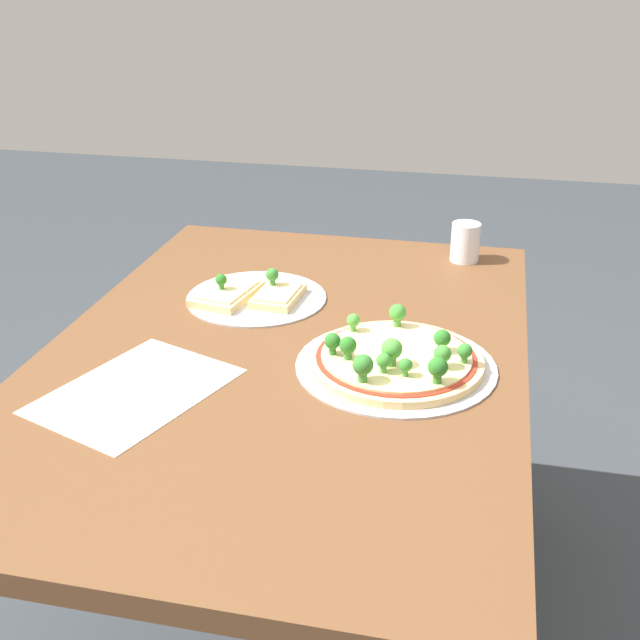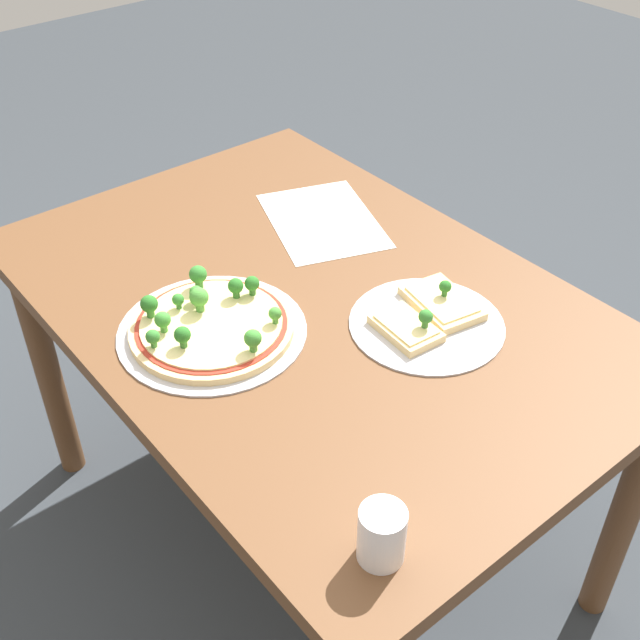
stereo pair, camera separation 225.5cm
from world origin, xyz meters
The scene contains 6 objects.
ground_plane centered at (0.00, 0.00, 0.00)m, with size 8.00×8.00×0.00m, color #33383D.
dining_table centered at (0.00, 0.00, 0.62)m, with size 1.24×0.85×0.71m.
pizza_tray_whole centered at (0.03, 0.20, 0.72)m, with size 0.34×0.34×0.07m.
pizza_tray_slice centered at (-0.19, -0.12, 0.72)m, with size 0.29×0.29×0.06m.
drinking_cup centered at (-0.51, 0.29, 0.75)m, with size 0.06×0.06×0.09m, color white.
paper_menu centered at (0.20, -0.20, 0.71)m, with size 0.30×0.22×0.00m, color white.
Camera 2 is at (-0.97, 0.76, 1.62)m, focal length 45.00 mm.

